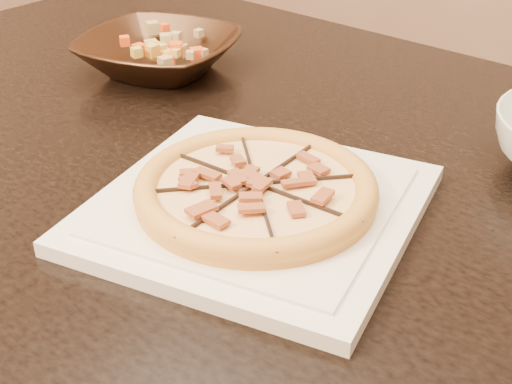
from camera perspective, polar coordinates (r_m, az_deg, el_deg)
dining_table at (r=1.01m, az=-0.74°, el=-0.31°), size 1.65×1.18×0.75m
plate at (r=0.79m, az=0.00°, el=-1.21°), size 0.38×0.38×0.02m
pizza at (r=0.78m, az=-0.00°, el=0.25°), size 0.27×0.27×0.03m
bronze_bowl at (r=1.19m, az=-7.74°, el=10.91°), size 0.29×0.29×0.06m
mixed_dish at (r=1.17m, az=-7.92°, el=12.93°), size 0.12×0.12×0.03m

